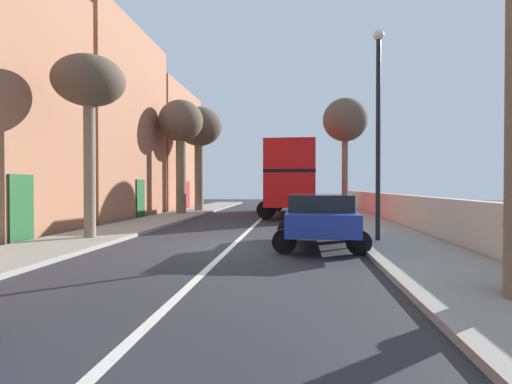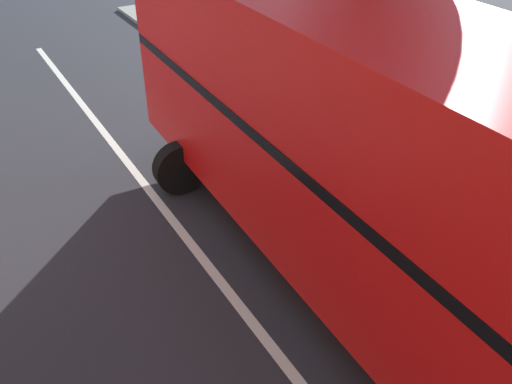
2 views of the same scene
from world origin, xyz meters
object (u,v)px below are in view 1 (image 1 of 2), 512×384
object	(u,v)px
double_decker_bus	(294,176)
parked_car_blue_right_1	(319,216)
street_tree_left_6	(199,130)
street_tree_left_0	(181,125)
street_tree_left_4	(89,87)
lamppost_right	(378,117)
street_tree_right_5	(345,122)

from	to	relation	value
double_decker_bus	parked_car_blue_right_1	size ratio (longest dim) A/B	2.50
parked_car_blue_right_1	street_tree_left_6	world-z (taller)	street_tree_left_6
parked_car_blue_right_1	street_tree_left_0	size ratio (longest dim) A/B	0.65
double_decker_bus	street_tree_left_4	distance (m)	14.38
parked_car_blue_right_1	street_tree_left_4	size ratio (longest dim) A/B	0.77
street_tree_left_0	street_tree_left_6	xyz separation A→B (m)	(0.37, 3.06, 0.16)
street_tree_left_0	double_decker_bus	bearing A→B (deg)	8.41
double_decker_bus	street_tree_left_4	xyz separation A→B (m)	(-6.39, -12.63, 2.55)
lamppost_right	street_tree_left_0	bearing A→B (deg)	129.09
parked_car_blue_right_1	lamppost_right	world-z (taller)	lamppost_right
street_tree_left_4	lamppost_right	size ratio (longest dim) A/B	0.91
double_decker_bus	street_tree_right_5	xyz separation A→B (m)	(3.57, 4.38, 3.93)
street_tree_left_0	street_tree_left_4	xyz separation A→B (m)	(0.35, -11.64, -0.48)
parked_car_blue_right_1	street_tree_left_4	bearing A→B (deg)	175.20
street_tree_left_6	lamppost_right	xyz separation A→B (m)	(8.96, -14.54, -1.73)
street_tree_left_6	lamppost_right	distance (m)	17.17
street_tree_right_5	parked_car_blue_right_1	bearing A→B (deg)	-98.95
street_tree_left_0	lamppost_right	xyz separation A→B (m)	(9.33, -11.49, -1.57)
street_tree_left_4	lamppost_right	world-z (taller)	lamppost_right
parked_car_blue_right_1	double_decker_bus	bearing A→B (deg)	93.46
street_tree_left_6	lamppost_right	bearing A→B (deg)	-58.37
street_tree_left_4	street_tree_left_0	bearing A→B (deg)	91.70
parked_car_blue_right_1	street_tree_left_4	world-z (taller)	street_tree_left_4
double_decker_bus	street_tree_left_0	bearing A→B (deg)	-171.59
street_tree_left_0	street_tree_left_6	world-z (taller)	street_tree_left_6
street_tree_left_4	street_tree_left_6	size ratio (longest dim) A/B	0.83
street_tree_left_0	street_tree_left_4	world-z (taller)	street_tree_left_0
parked_car_blue_right_1	street_tree_right_5	size ratio (longest dim) A/B	0.57
street_tree_left_4	lamppost_right	bearing A→B (deg)	0.96
double_decker_bus	street_tree_right_5	bearing A→B (deg)	50.79
street_tree_left_0	lamppost_right	world-z (taller)	street_tree_left_0
parked_car_blue_right_1	lamppost_right	distance (m)	3.52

